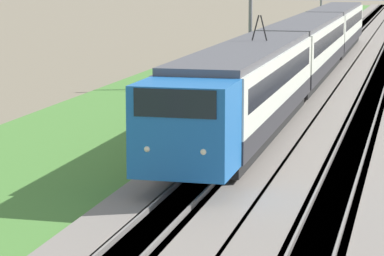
% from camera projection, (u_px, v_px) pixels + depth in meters
% --- Properties ---
extents(ballast_main, '(240.00, 4.40, 0.30)m').
position_uv_depth(ballast_main, '(311.00, 77.00, 57.86)').
color(ballast_main, gray).
rests_on(ballast_main, ground).
extents(ballast_adjacent, '(240.00, 4.40, 0.30)m').
position_uv_depth(ballast_adjacent, '(379.00, 79.00, 56.85)').
color(ballast_adjacent, gray).
rests_on(ballast_adjacent, ground).
extents(track_main, '(240.00, 1.57, 0.45)m').
position_uv_depth(track_main, '(311.00, 77.00, 57.86)').
color(track_main, '#4C4238').
rests_on(track_main, ground).
extents(track_adjacent, '(240.00, 1.57, 0.45)m').
position_uv_depth(track_adjacent, '(379.00, 79.00, 56.85)').
color(track_adjacent, '#4C4238').
rests_on(track_adjacent, ground).
extents(grass_verge, '(240.00, 9.99, 0.12)m').
position_uv_depth(grass_verge, '(214.00, 76.00, 59.38)').
color(grass_verge, '#4C8438').
rests_on(grass_verge, ground).
extents(passenger_train, '(61.31, 3.01, 5.03)m').
position_uv_depth(passenger_train, '(307.00, 46.00, 55.01)').
color(passenger_train, blue).
rests_on(passenger_train, ground).
extents(catenary_mast_mid, '(0.22, 2.56, 8.64)m').
position_uv_depth(catenary_mast_mid, '(251.00, 12.00, 52.77)').
color(catenary_mast_mid, slate).
rests_on(catenary_mast_mid, ground).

